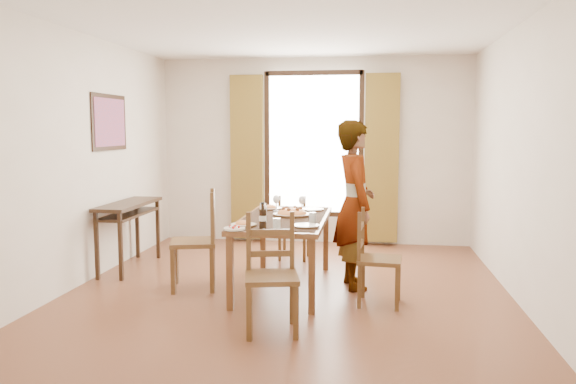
# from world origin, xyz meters

# --- Properties ---
(ground) EXTENTS (5.00, 5.00, 0.00)m
(ground) POSITION_xyz_m (0.00, 0.00, 0.00)
(ground) COLOR #4A2917
(ground) RESTS_ON ground
(room_shell) EXTENTS (4.60, 5.10, 2.74)m
(room_shell) POSITION_xyz_m (-0.00, 0.13, 1.54)
(room_shell) COLOR beige
(room_shell) RESTS_ON ground
(console_table) EXTENTS (0.38, 1.20, 0.80)m
(console_table) POSITION_xyz_m (-2.03, 0.60, 0.68)
(console_table) COLOR black
(console_table) RESTS_ON ground
(dining_table) EXTENTS (0.88, 1.74, 0.76)m
(dining_table) POSITION_xyz_m (-0.07, 0.05, 0.69)
(dining_table) COLOR brown
(dining_table) RESTS_ON ground
(chair_west) EXTENTS (0.57, 0.57, 1.04)m
(chair_west) POSITION_xyz_m (-0.96, -0.11, 0.48)
(chair_west) COLOR #4E321A
(chair_west) RESTS_ON ground
(chair_north) EXTENTS (0.39, 0.39, 0.84)m
(chair_north) POSITION_xyz_m (-0.14, 1.35, 0.39)
(chair_north) COLOR #4E321A
(chair_north) RESTS_ON ground
(chair_south) EXTENTS (0.52, 0.52, 0.98)m
(chair_south) POSITION_xyz_m (0.03, -1.23, 0.45)
(chair_south) COLOR #4E321A
(chair_south) RESTS_ON ground
(chair_east) EXTENTS (0.44, 0.44, 0.91)m
(chair_east) POSITION_xyz_m (0.89, -0.38, 0.42)
(chair_east) COLOR #4E321A
(chair_east) RESTS_ON ground
(man) EXTENTS (0.86, 0.75, 1.76)m
(man) POSITION_xyz_m (0.66, 0.19, 0.88)
(man) COLOR #989AA0
(man) RESTS_ON ground
(plate_sw) EXTENTS (0.27, 0.27, 0.05)m
(plate_sw) POSITION_xyz_m (-0.37, -0.54, 0.78)
(plate_sw) COLOR silver
(plate_sw) RESTS_ON dining_table
(plate_se) EXTENTS (0.27, 0.27, 0.05)m
(plate_se) POSITION_xyz_m (0.22, -0.50, 0.78)
(plate_se) COLOR silver
(plate_se) RESTS_ON dining_table
(plate_nw) EXTENTS (0.27, 0.27, 0.05)m
(plate_nw) POSITION_xyz_m (-0.31, 0.59, 0.78)
(plate_nw) COLOR silver
(plate_nw) RESTS_ON dining_table
(plate_ne) EXTENTS (0.27, 0.27, 0.05)m
(plate_ne) POSITION_xyz_m (0.18, 0.57, 0.78)
(plate_ne) COLOR silver
(plate_ne) RESTS_ON dining_table
(pasta_platter) EXTENTS (0.40, 0.40, 0.10)m
(pasta_platter) POSITION_xyz_m (0.01, 0.15, 0.81)
(pasta_platter) COLOR #C55A19
(pasta_platter) RESTS_ON dining_table
(caprese_plate) EXTENTS (0.20, 0.20, 0.04)m
(caprese_plate) POSITION_xyz_m (-0.40, -0.74, 0.78)
(caprese_plate) COLOR silver
(caprese_plate) RESTS_ON dining_table
(wine_glass_a) EXTENTS (0.08, 0.08, 0.18)m
(wine_glass_a) POSITION_xyz_m (-0.22, -0.29, 0.85)
(wine_glass_a) COLOR white
(wine_glass_a) RESTS_ON dining_table
(wine_glass_b) EXTENTS (0.08, 0.08, 0.18)m
(wine_glass_b) POSITION_xyz_m (0.08, 0.41, 0.85)
(wine_glass_b) COLOR white
(wine_glass_b) RESTS_ON dining_table
(wine_glass_c) EXTENTS (0.08, 0.08, 0.18)m
(wine_glass_c) POSITION_xyz_m (-0.21, 0.45, 0.85)
(wine_glass_c) COLOR white
(wine_glass_c) RESTS_ON dining_table
(tumbler_a) EXTENTS (0.07, 0.07, 0.10)m
(tumbler_a) POSITION_xyz_m (0.27, -0.24, 0.81)
(tumbler_a) COLOR silver
(tumbler_a) RESTS_ON dining_table
(tumbler_b) EXTENTS (0.07, 0.07, 0.10)m
(tumbler_b) POSITION_xyz_m (-0.35, 0.37, 0.81)
(tumbler_b) COLOR silver
(tumbler_b) RESTS_ON dining_table
(tumbler_c) EXTENTS (0.07, 0.07, 0.10)m
(tumbler_c) POSITION_xyz_m (-0.02, -0.66, 0.81)
(tumbler_c) COLOR silver
(tumbler_c) RESTS_ON dining_table
(wine_bottle) EXTENTS (0.07, 0.07, 0.25)m
(wine_bottle) POSITION_xyz_m (-0.15, -0.67, 0.88)
(wine_bottle) COLOR black
(wine_bottle) RESTS_ON dining_table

